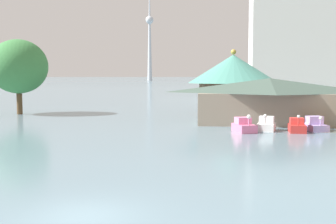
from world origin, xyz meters
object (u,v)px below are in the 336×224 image
Objects in this scene: pedal_boat_lavender at (315,125)px; green_roof_pavilion at (233,80)px; boathouse at (269,100)px; distant_broadcast_tower at (150,25)px; background_building_block at (328,40)px; shoreline_tree_tall_left at (18,67)px; pedal_boat_white at (266,125)px; pedal_boat_pink at (244,126)px; pedal_boat_red at (297,126)px.

green_roof_pavilion is at bearing -170.23° from pedal_boat_lavender.
green_roof_pavilion is (-3.61, 9.93, 1.94)m from boathouse.
distant_broadcast_tower is at bearing 101.23° from green_roof_pavilion.
boathouse is at bearing -111.03° from background_building_block.
distant_broadcast_tower is at bearing 96.32° from shoreline_tree_tall_left.
pedal_boat_lavender is at bearing -65.82° from green_roof_pavilion.
distant_broadcast_tower reaches higher than pedal_boat_white.
background_building_block reaches higher than pedal_boat_pink.
pedal_boat_red is at bearing -106.01° from background_building_block.
pedal_boat_red is at bearing -78.47° from distant_broadcast_tower.
boathouse is 1.65× the size of shoreline_tree_tall_left.
pedal_boat_pink reaches higher than pedal_boat_white.
green_roof_pavilion is at bearing -160.46° from pedal_boat_red.
pedal_boat_white is 33.98m from shoreline_tree_tall_left.
pedal_boat_red is 0.86× the size of pedal_boat_lavender.
boathouse is at bearing -70.02° from green_roof_pavilion.
background_building_block is at bearing 173.05° from pedal_boat_white.
boathouse reaches higher than pedal_boat_red.
shoreline_tree_tall_left is (-28.61, 14.52, 5.75)m from pedal_boat_pink.
shoreline_tree_tall_left is (-35.27, 12.87, 5.76)m from pedal_boat_lavender.
green_roof_pavilion is at bearing -78.77° from distant_broadcast_tower.
distant_broadcast_tower is at bearing 101.50° from boathouse.
shoreline_tree_tall_left reaches higher than pedal_boat_red.
pedal_boat_pink is 18.12m from green_roof_pavilion.
pedal_boat_pink is at bearing -111.64° from boathouse.
pedal_boat_white is 1.14× the size of pedal_boat_red.
pedal_boat_white is 4.55m from pedal_boat_lavender.
distant_broadcast_tower is at bearing 177.47° from pedal_boat_lavender.
background_building_block reaches higher than shoreline_tree_tall_left.
pedal_boat_pink is at bearing -79.26° from distant_broadcast_tower.
green_roof_pavilion reaches higher than boathouse.
pedal_boat_lavender is at bearing -78.13° from distant_broadcast_tower.
background_building_block is at bearing 57.45° from green_roof_pavilion.
pedal_boat_pink is at bearing -26.92° from shoreline_tree_tall_left.
shoreline_tree_tall_left is (-28.07, -3.16, 1.81)m from green_roof_pavilion.
distant_broadcast_tower is (-82.99, 294.70, 37.03)m from background_building_block.
distant_broadcast_tower is at bearing -156.51° from pedal_boat_white.
pedal_boat_lavender is at bearing -104.23° from background_building_block.
pedal_boat_red is (2.66, -0.83, -0.01)m from pedal_boat_white.
pedal_boat_white is 49.79m from background_building_block.
shoreline_tree_tall_left reaches higher than pedal_boat_lavender.
distant_broadcast_tower is (-69.63, 341.28, 48.42)m from pedal_boat_red.
green_roof_pavilion is 35.52m from background_building_block.
distant_broadcast_tower reaches higher than green_roof_pavilion.
pedal_boat_pink is 1.11× the size of pedal_boat_white.
background_building_block is at bearing 139.45° from pedal_boat_pink.
boathouse is at bearing -164.45° from pedal_boat_red.
distant_broadcast_tower reaches higher than pedal_boat_pink.
boathouse is 32.61m from shoreline_tree_tall_left.
green_roof_pavilion is at bearing 6.42° from shoreline_tree_tall_left.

